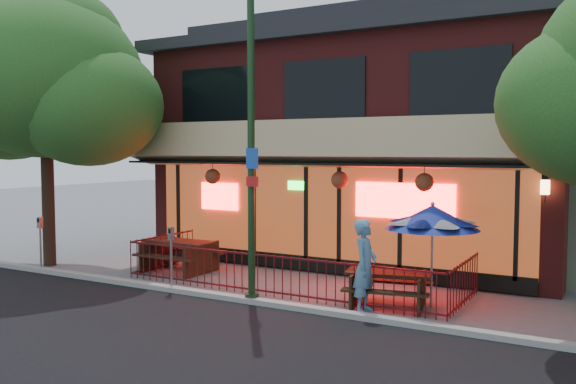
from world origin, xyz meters
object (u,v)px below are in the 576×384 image
Objects in this scene: street_tree_left at (48,70)px; patio_umbrella at (432,217)px; pedestrian at (365,266)px; picnic_table_left at (179,251)px; picnic_table_right at (389,284)px; parking_meter_far at (40,235)px; parking_meter_near at (171,248)px; street_light at (251,161)px.

street_tree_left is 11.69m from patio_umbrella.
street_tree_left is 4.12× the size of pedestrian.
patio_umbrella reaches higher than picnic_table_left.
picnic_table_right is at bearing -6.74° from picnic_table_left.
street_tree_left is 3.53× the size of patio_umbrella.
pedestrian is 1.28× the size of parking_meter_far.
parking_meter_near is at bearing -54.96° from picnic_table_left.
street_light reaches higher than parking_meter_far.
parking_meter_far is at bearing -171.69° from patio_umbrella.
parking_meter_near is at bearing -0.00° from parking_meter_far.
pedestrian is (-1.09, -1.10, -0.97)m from patio_umbrella.
street_light reaches higher than picnic_table_left.
street_tree_left is 5.30× the size of parking_meter_far.
picnic_table_right is (6.39, -0.76, -0.07)m from picnic_table_left.
picnic_table_left is (3.86, 1.07, -5.10)m from street_tree_left.
parking_meter_near is (1.30, -1.86, 0.47)m from picnic_table_left.
pedestrian is at bearing -134.67° from patio_umbrella.
picnic_table_right is (2.79, 1.10, -2.64)m from street_light.
street_light reaches higher than pedestrian.
patio_umbrella is 1.82m from pedestrian.
street_light is at bearing -156.69° from patio_umbrella.
patio_umbrella is at bearing -2.45° from picnic_table_left.
picnic_table_left is 0.90× the size of patio_umbrella.
parking_meter_near is 1.01× the size of parking_meter_far.
patio_umbrella is (0.81, 0.45, 1.44)m from picnic_table_right.
picnic_table_left is at bearing 173.26° from picnic_table_right.
patio_umbrella reaches higher than parking_meter_near.
street_light is 3.07× the size of patio_umbrella.
pedestrian is at bearing 2.71° from parking_meter_far.
parking_meter_far is (-3.40, -1.86, 0.46)m from picnic_table_left.
picnic_table_right is 0.85m from pedestrian.
parking_meter_far is at bearing -173.59° from picnic_table_right.
street_light is 4.00m from picnic_table_right.
street_tree_left reaches higher than picnic_table_right.
parking_meter_far is (-9.79, -1.10, 0.52)m from picnic_table_right.
street_tree_left is 4.73m from parking_meter_far.
picnic_table_left is at bearing 177.55° from patio_umbrella.
picnic_table_right is at bearing 6.41° from parking_meter_far.
patio_umbrella is 6.17m from parking_meter_near.
street_tree_left is at bearing 84.96° from pedestrian.
parking_meter_far is at bearing -59.83° from street_tree_left.
picnic_table_right is at bearing 1.76° from street_tree_left.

